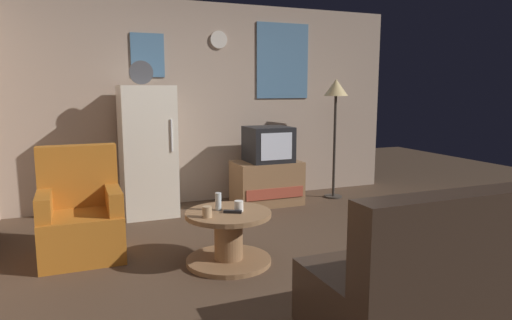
{
  "coord_description": "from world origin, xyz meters",
  "views": [
    {
      "loc": [
        -1.7,
        -3.31,
        1.46
      ],
      "look_at": [
        0.01,
        0.9,
        0.75
      ],
      "focal_mm": 31.96,
      "sensor_mm": 36.0,
      "label": 1
    }
  ],
  "objects_px": {
    "remote_control": "(233,212)",
    "armchair": "(81,218)",
    "mug_ceramic_tan": "(207,212)",
    "wine_glass": "(218,202)",
    "couch": "(452,279)",
    "tv_stand": "(267,183)",
    "mug_ceramic_white": "(239,206)",
    "standing_lamp": "(336,97)",
    "crt_tv": "(268,144)",
    "coffee_table": "(229,237)",
    "fridge": "(148,151)"
  },
  "relations": [
    {
      "from": "remote_control",
      "to": "armchair",
      "type": "distance_m",
      "value": 1.38
    },
    {
      "from": "mug_ceramic_tan",
      "to": "armchair",
      "type": "distance_m",
      "value": 1.22
    },
    {
      "from": "wine_glass",
      "to": "couch",
      "type": "relative_size",
      "value": 0.09
    },
    {
      "from": "tv_stand",
      "to": "mug_ceramic_white",
      "type": "xyz_separation_m",
      "value": [
        -1.01,
        -1.74,
        0.22
      ]
    },
    {
      "from": "mug_ceramic_white",
      "to": "remote_control",
      "type": "height_order",
      "value": "mug_ceramic_white"
    },
    {
      "from": "mug_ceramic_tan",
      "to": "armchair",
      "type": "relative_size",
      "value": 0.09
    },
    {
      "from": "standing_lamp",
      "to": "couch",
      "type": "height_order",
      "value": "standing_lamp"
    },
    {
      "from": "crt_tv",
      "to": "coffee_table",
      "type": "bearing_deg",
      "value": -123.0
    },
    {
      "from": "remote_control",
      "to": "couch",
      "type": "relative_size",
      "value": 0.09
    },
    {
      "from": "fridge",
      "to": "coffee_table",
      "type": "height_order",
      "value": "fridge"
    },
    {
      "from": "fridge",
      "to": "remote_control",
      "type": "bearing_deg",
      "value": -78.09
    },
    {
      "from": "standing_lamp",
      "to": "wine_glass",
      "type": "bearing_deg",
      "value": -142.59
    },
    {
      "from": "standing_lamp",
      "to": "wine_glass",
      "type": "distance_m",
      "value": 2.83
    },
    {
      "from": "crt_tv",
      "to": "wine_glass",
      "type": "distance_m",
      "value": 2.03
    },
    {
      "from": "tv_stand",
      "to": "mug_ceramic_white",
      "type": "bearing_deg",
      "value": -120.13
    },
    {
      "from": "mug_ceramic_white",
      "to": "armchair",
      "type": "relative_size",
      "value": 0.09
    },
    {
      "from": "mug_ceramic_white",
      "to": "coffee_table",
      "type": "bearing_deg",
      "value": 167.06
    },
    {
      "from": "standing_lamp",
      "to": "remote_control",
      "type": "bearing_deg",
      "value": -139.37
    },
    {
      "from": "wine_glass",
      "to": "standing_lamp",
      "type": "bearing_deg",
      "value": 37.41
    },
    {
      "from": "coffee_table",
      "to": "remote_control",
      "type": "distance_m",
      "value": 0.24
    },
    {
      "from": "mug_ceramic_white",
      "to": "crt_tv",
      "type": "bearing_deg",
      "value": 59.38
    },
    {
      "from": "crt_tv",
      "to": "mug_ceramic_tan",
      "type": "distance_m",
      "value": 2.26
    },
    {
      "from": "wine_glass",
      "to": "couch",
      "type": "height_order",
      "value": "couch"
    },
    {
      "from": "wine_glass",
      "to": "mug_ceramic_white",
      "type": "relative_size",
      "value": 1.67
    },
    {
      "from": "tv_stand",
      "to": "coffee_table",
      "type": "relative_size",
      "value": 1.17
    },
    {
      "from": "fridge",
      "to": "crt_tv",
      "type": "xyz_separation_m",
      "value": [
        1.49,
        -0.1,
        0.02
      ]
    },
    {
      "from": "mug_ceramic_white",
      "to": "remote_control",
      "type": "relative_size",
      "value": 0.6
    },
    {
      "from": "coffee_table",
      "to": "wine_glass",
      "type": "height_order",
      "value": "wine_glass"
    },
    {
      "from": "wine_glass",
      "to": "armchair",
      "type": "relative_size",
      "value": 0.16
    },
    {
      "from": "crt_tv",
      "to": "armchair",
      "type": "bearing_deg",
      "value": -155.17
    },
    {
      "from": "tv_stand",
      "to": "armchair",
      "type": "xyz_separation_m",
      "value": [
        -2.24,
        -1.05,
        0.06
      ]
    },
    {
      "from": "tv_stand",
      "to": "mug_ceramic_white",
      "type": "height_order",
      "value": "tv_stand"
    },
    {
      "from": "tv_stand",
      "to": "crt_tv",
      "type": "relative_size",
      "value": 1.56
    },
    {
      "from": "crt_tv",
      "to": "wine_glass",
      "type": "xyz_separation_m",
      "value": [
        -1.18,
        -1.64,
        -0.25
      ]
    },
    {
      "from": "standing_lamp",
      "to": "mug_ceramic_tan",
      "type": "bearing_deg",
      "value": -141.65
    },
    {
      "from": "standing_lamp",
      "to": "mug_ceramic_tan",
      "type": "height_order",
      "value": "standing_lamp"
    },
    {
      "from": "tv_stand",
      "to": "mug_ceramic_tan",
      "type": "height_order",
      "value": "tv_stand"
    },
    {
      "from": "standing_lamp",
      "to": "wine_glass",
      "type": "xyz_separation_m",
      "value": [
        -2.15,
        -1.64,
        -0.84
      ]
    },
    {
      "from": "remote_control",
      "to": "armchair",
      "type": "xyz_separation_m",
      "value": [
        -1.17,
        0.72,
        -0.12
      ]
    },
    {
      "from": "fridge",
      "to": "mug_ceramic_tan",
      "type": "height_order",
      "value": "fridge"
    },
    {
      "from": "standing_lamp",
      "to": "couch",
      "type": "bearing_deg",
      "value": -109.71
    },
    {
      "from": "fridge",
      "to": "mug_ceramic_tan",
      "type": "xyz_separation_m",
      "value": [
        0.16,
        -1.91,
        -0.26
      ]
    },
    {
      "from": "crt_tv",
      "to": "coffee_table",
      "type": "relative_size",
      "value": 0.75
    },
    {
      "from": "standing_lamp",
      "to": "wine_glass",
      "type": "height_order",
      "value": "standing_lamp"
    },
    {
      "from": "fridge",
      "to": "armchair",
      "type": "relative_size",
      "value": 1.84
    },
    {
      "from": "mug_ceramic_tan",
      "to": "couch",
      "type": "bearing_deg",
      "value": -51.18
    },
    {
      "from": "tv_stand",
      "to": "standing_lamp",
      "type": "bearing_deg",
      "value": 0.11
    },
    {
      "from": "coffee_table",
      "to": "couch",
      "type": "xyz_separation_m",
      "value": [
        0.93,
        -1.51,
        0.09
      ]
    },
    {
      "from": "mug_ceramic_tan",
      "to": "couch",
      "type": "relative_size",
      "value": 0.05
    },
    {
      "from": "wine_glass",
      "to": "armchair",
      "type": "bearing_deg",
      "value": 151.26
    }
  ]
}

